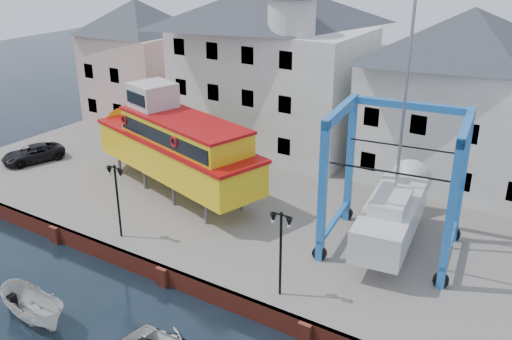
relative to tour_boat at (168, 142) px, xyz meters
The scene contains 12 objects.
ground 10.56m from the tour_boat, 51.99° to the right, with size 140.00×140.00×0.00m, color black.
hardstanding 7.76m from the tour_boat, 29.21° to the left, with size 44.00×22.00×1.00m, color #63615E.
quay_wall 10.30m from the tour_boat, 51.60° to the right, with size 44.00×0.47×1.00m.
building_pink 15.98m from the tour_boat, 139.28° to the left, with size 8.00×7.00×10.30m.
building_white_main 11.26m from the tour_boat, 84.08° to the left, with size 14.00×8.30×14.00m.
building_white_right 18.95m from the tour_boat, 37.12° to the left, with size 12.00×8.00×11.20m.
lamp_post_left 6.75m from the tour_boat, 72.92° to the right, with size 1.12×0.32×4.20m.
lamp_post_right 13.61m from the tour_boat, 28.31° to the right, with size 1.12×0.32×4.20m.
tour_boat is the anchor object (origin of this frame).
travel_lift 14.65m from the tour_boat, ahead, with size 7.31×9.66×14.23m.
van 11.79m from the tour_boat, behind, with size 1.98×4.30×1.20m, color black.
motorboat_a 13.91m from the tour_boat, 77.12° to the right, with size 1.60×4.26×1.64m, color silver.
Camera 1 is at (16.88, -17.85, 16.21)m, focal length 40.00 mm.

